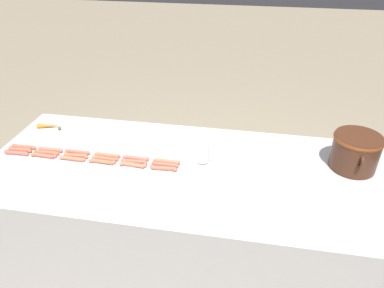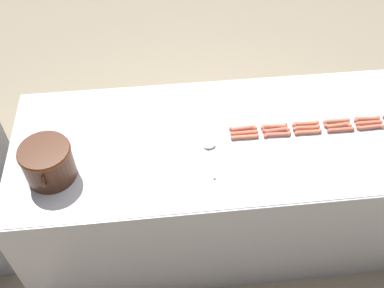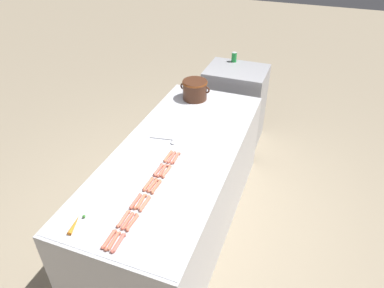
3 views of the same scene
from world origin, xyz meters
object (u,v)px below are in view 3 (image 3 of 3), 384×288
(hot_dog_0, at_px, (109,239))
(soda_can, at_px, (234,57))
(back_cabinet, at_px, (234,105))
(hot_dog_1, at_px, (123,219))
(hot_dog_13, at_px, (132,222))
(carrot, at_px, (75,224))
(hot_dog_12, at_px, (118,243))
(hot_dog_11, at_px, (172,157))
(hot_dog_17, at_px, (176,158))
(hot_dog_2, at_px, (136,201))
(hot_dog_7, at_px, (128,221))
(hot_dog_3, at_px, (148,184))
(bean_pot, at_px, (195,89))
(hot_dog_10, at_px, (162,171))
(hot_dog_6, at_px, (113,241))
(hot_dog_16, at_px, (166,171))
(serving_spoon, at_px, (169,141))
(hot_dog_15, at_px, (156,186))
(hot_dog_14, at_px, (145,203))
(hot_dog_9, at_px, (152,185))
(hot_dog_8, at_px, (141,202))
(hot_dog_5, at_px, (168,156))
(hot_dog_4, at_px, (158,170))

(hot_dog_0, height_order, soda_can, soda_can)
(back_cabinet, distance_m, hot_dog_1, 2.66)
(hot_dog_13, relative_size, carrot, 0.93)
(hot_dog_12, relative_size, soda_can, 1.34)
(hot_dog_0, height_order, hot_dog_11, same)
(hot_dog_11, xyz_separation_m, soda_can, (-0.01, 2.08, 0.14))
(back_cabinet, height_order, hot_dog_17, back_cabinet)
(hot_dog_2, relative_size, hot_dog_7, 1.00)
(hot_dog_3, height_order, hot_dog_13, same)
(hot_dog_1, bearing_deg, bean_pot, 94.81)
(hot_dog_1, xyz_separation_m, hot_dog_10, (0.03, 0.57, 0.00))
(hot_dog_6, xyz_separation_m, soda_can, (-0.01, 3.03, 0.14))
(hot_dog_13, relative_size, hot_dog_16, 1.00)
(hot_dog_16, xyz_separation_m, bean_pot, (-0.23, 1.29, 0.11))
(hot_dog_17, relative_size, serving_spoon, 0.62)
(hot_dog_13, distance_m, carrot, 0.38)
(hot_dog_15, distance_m, hot_dog_16, 0.19)
(hot_dog_14, bearing_deg, hot_dog_6, -95.77)
(hot_dog_3, relative_size, hot_dog_9, 1.00)
(hot_dog_11, relative_size, hot_dog_15, 1.00)
(hot_dog_0, bearing_deg, back_cabinet, 87.44)
(hot_dog_8, distance_m, bean_pot, 1.68)
(hot_dog_8, height_order, hot_dog_13, same)
(hot_dog_10, bearing_deg, hot_dog_17, 79.33)
(bean_pot, bearing_deg, hot_dog_17, -78.33)
(back_cabinet, bearing_deg, carrot, -98.35)
(hot_dog_3, distance_m, hot_dog_13, 0.40)
(hot_dog_6, xyz_separation_m, bean_pot, (-0.19, 2.05, 0.11))
(hot_dog_12, height_order, hot_dog_17, same)
(hot_dog_2, bearing_deg, hot_dog_11, 86.43)
(hot_dog_5, bearing_deg, hot_dog_3, -90.15)
(hot_dog_0, distance_m, hot_dog_6, 0.03)
(hot_dog_4, bearing_deg, hot_dog_17, 69.65)
(hot_dog_2, height_order, hot_dog_8, same)
(hot_dog_11, distance_m, soda_can, 2.08)
(hot_dog_10, height_order, soda_can, soda_can)
(hot_dog_11, bearing_deg, hot_dog_3, -95.13)
(hot_dog_2, bearing_deg, hot_dog_7, -78.56)
(hot_dog_8, distance_m, carrot, 0.47)
(hot_dog_2, distance_m, hot_dog_4, 0.39)
(hot_dog_7, distance_m, hot_dog_15, 0.39)
(hot_dog_2, relative_size, hot_dog_16, 1.00)
(back_cabinet, xyz_separation_m, bean_pot, (-0.28, -0.76, 0.54))
(hot_dog_4, bearing_deg, hot_dog_0, -89.99)
(hot_dog_4, relative_size, hot_dog_9, 1.00)
(hot_dog_2, relative_size, hot_dog_11, 1.00)
(back_cabinet, xyz_separation_m, hot_dog_9, (-0.09, -2.24, 0.43))
(hot_dog_4, distance_m, soda_can, 2.27)
(hot_dog_6, height_order, carrot, carrot)
(hot_dog_14, bearing_deg, hot_dog_4, 100.70)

